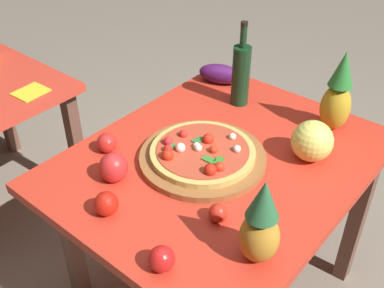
{
  "coord_description": "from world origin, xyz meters",
  "views": [
    {
      "loc": [
        -1.09,
        -0.78,
        1.76
      ],
      "look_at": [
        -0.06,
        0.09,
        0.78
      ],
      "focal_mm": 43.13,
      "sensor_mm": 36.0,
      "label": 1
    }
  ],
  "objects_px": {
    "pizza_board": "(203,158)",
    "tomato_near_board": "(107,143)",
    "pizza": "(202,152)",
    "pineapple_right": "(338,96)",
    "bell_pepper": "(114,167)",
    "eggplant": "(220,74)",
    "melon": "(312,141)",
    "tomato_at_corner": "(106,204)",
    "tomato_beside_pepper": "(162,259)",
    "tomato_by_bottle": "(218,213)",
    "napkin_folded": "(31,92)",
    "wine_bottle": "(241,74)",
    "pineapple_left": "(261,226)",
    "display_table": "(219,175)"
  },
  "relations": [
    {
      "from": "pizza_board",
      "to": "tomato_near_board",
      "type": "xyz_separation_m",
      "value": [
        -0.18,
        0.31,
        0.02
      ]
    },
    {
      "from": "pizza",
      "to": "pineapple_right",
      "type": "relative_size",
      "value": 1.14
    },
    {
      "from": "bell_pepper",
      "to": "eggplant",
      "type": "distance_m",
      "value": 0.8
    },
    {
      "from": "melon",
      "to": "tomato_at_corner",
      "type": "bearing_deg",
      "value": 152.05
    },
    {
      "from": "tomato_at_corner",
      "to": "melon",
      "type": "bearing_deg",
      "value": -27.95
    },
    {
      "from": "pizza_board",
      "to": "tomato_beside_pepper",
      "type": "relative_size",
      "value": 6.08
    },
    {
      "from": "tomato_beside_pepper",
      "to": "tomato_by_bottle",
      "type": "relative_size",
      "value": 1.25
    },
    {
      "from": "pineapple_right",
      "to": "napkin_folded",
      "type": "height_order",
      "value": "pineapple_right"
    },
    {
      "from": "tomato_near_board",
      "to": "pizza",
      "type": "bearing_deg",
      "value": -60.11
    },
    {
      "from": "wine_bottle",
      "to": "pizza",
      "type": "bearing_deg",
      "value": -162.54
    },
    {
      "from": "wine_bottle",
      "to": "napkin_folded",
      "type": "bearing_deg",
      "value": 124.51
    },
    {
      "from": "pizza_board",
      "to": "pineapple_right",
      "type": "distance_m",
      "value": 0.58
    },
    {
      "from": "pineapple_left",
      "to": "eggplant",
      "type": "bearing_deg",
      "value": 42.85
    },
    {
      "from": "display_table",
      "to": "napkin_folded",
      "type": "relative_size",
      "value": 8.4
    },
    {
      "from": "pineapple_left",
      "to": "eggplant",
      "type": "height_order",
      "value": "pineapple_left"
    },
    {
      "from": "eggplant",
      "to": "tomato_by_bottle",
      "type": "height_order",
      "value": "eggplant"
    },
    {
      "from": "wine_bottle",
      "to": "melon",
      "type": "xyz_separation_m",
      "value": [
        -0.16,
        -0.42,
        -0.06
      ]
    },
    {
      "from": "pineapple_left",
      "to": "melon",
      "type": "height_order",
      "value": "pineapple_left"
    },
    {
      "from": "wine_bottle",
      "to": "napkin_folded",
      "type": "distance_m",
      "value": 0.94
    },
    {
      "from": "bell_pepper",
      "to": "tomato_near_board",
      "type": "height_order",
      "value": "bell_pepper"
    },
    {
      "from": "wine_bottle",
      "to": "bell_pepper",
      "type": "relative_size",
      "value": 3.37
    },
    {
      "from": "bell_pepper",
      "to": "tomato_beside_pepper",
      "type": "xyz_separation_m",
      "value": [
        -0.18,
        -0.39,
        -0.01
      ]
    },
    {
      "from": "pizza_board",
      "to": "napkin_folded",
      "type": "relative_size",
      "value": 3.28
    },
    {
      "from": "wine_bottle",
      "to": "pineapple_right",
      "type": "bearing_deg",
      "value": -79.43
    },
    {
      "from": "display_table",
      "to": "tomato_near_board",
      "type": "xyz_separation_m",
      "value": [
        -0.24,
        0.35,
        0.12
      ]
    },
    {
      "from": "pizza",
      "to": "eggplant",
      "type": "height_order",
      "value": "eggplant"
    },
    {
      "from": "tomato_beside_pepper",
      "to": "tomato_at_corner",
      "type": "xyz_separation_m",
      "value": [
        0.05,
        0.28,
        0.0
      ]
    },
    {
      "from": "pizza",
      "to": "tomato_by_bottle",
      "type": "relative_size",
      "value": 6.27
    },
    {
      "from": "pineapple_right",
      "to": "tomato_near_board",
      "type": "xyz_separation_m",
      "value": [
        -0.67,
        0.57,
        -0.11
      ]
    },
    {
      "from": "display_table",
      "to": "melon",
      "type": "bearing_deg",
      "value": -50.8
    },
    {
      "from": "pineapple_left",
      "to": "tomato_near_board",
      "type": "relative_size",
      "value": 3.78
    },
    {
      "from": "tomato_beside_pepper",
      "to": "pizza",
      "type": "bearing_deg",
      "value": 26.11
    },
    {
      "from": "wine_bottle",
      "to": "tomato_by_bottle",
      "type": "xyz_separation_m",
      "value": [
        -0.62,
        -0.36,
        -0.11
      ]
    },
    {
      "from": "pizza",
      "to": "melon",
      "type": "relative_size",
      "value": 2.51
    },
    {
      "from": "tomato_by_bottle",
      "to": "pizza_board",
      "type": "bearing_deg",
      "value": 47.7
    },
    {
      "from": "melon",
      "to": "tomato_by_bottle",
      "type": "bearing_deg",
      "value": 171.92
    },
    {
      "from": "pizza",
      "to": "wine_bottle",
      "type": "bearing_deg",
      "value": 17.46
    },
    {
      "from": "bell_pepper",
      "to": "tomato_at_corner",
      "type": "bearing_deg",
      "value": -140.5
    },
    {
      "from": "display_table",
      "to": "pizza",
      "type": "xyz_separation_m",
      "value": [
        -0.06,
        0.04,
        0.13
      ]
    },
    {
      "from": "display_table",
      "to": "eggplant",
      "type": "xyz_separation_m",
      "value": [
        0.45,
        0.34,
        0.13
      ]
    },
    {
      "from": "pineapple_left",
      "to": "eggplant",
      "type": "relative_size",
      "value": 1.41
    },
    {
      "from": "tomato_near_board",
      "to": "tomato_by_bottle",
      "type": "distance_m",
      "value": 0.53
    },
    {
      "from": "pizza",
      "to": "tomato_near_board",
      "type": "relative_size",
      "value": 5.09
    },
    {
      "from": "display_table",
      "to": "napkin_folded",
      "type": "distance_m",
      "value": 0.96
    },
    {
      "from": "napkin_folded",
      "to": "bell_pepper",
      "type": "bearing_deg",
      "value": -102.54
    },
    {
      "from": "pineapple_left",
      "to": "tomato_at_corner",
      "type": "relative_size",
      "value": 3.59
    },
    {
      "from": "pineapple_right",
      "to": "tomato_beside_pepper",
      "type": "bearing_deg",
      "value": 177.28
    },
    {
      "from": "tomato_by_bottle",
      "to": "pizza",
      "type": "bearing_deg",
      "value": 48.43
    },
    {
      "from": "pineapple_right",
      "to": "tomato_by_bottle",
      "type": "xyz_separation_m",
      "value": [
        -0.7,
        0.04,
        -0.12
      ]
    },
    {
      "from": "wine_bottle",
      "to": "pineapple_left",
      "type": "xyz_separation_m",
      "value": [
        -0.67,
        -0.53,
        -0.01
      ]
    }
  ]
}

